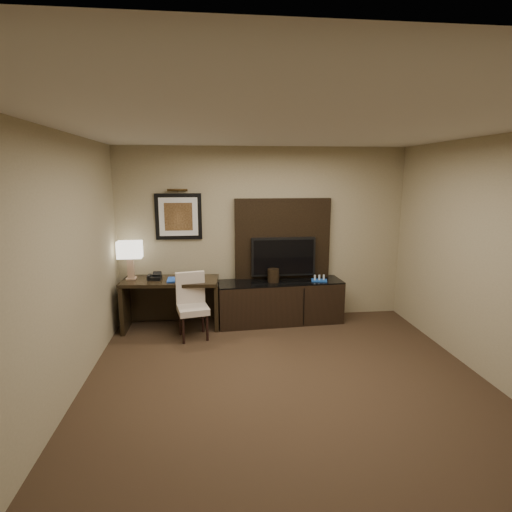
{
  "coord_description": "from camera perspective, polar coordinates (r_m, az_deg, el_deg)",
  "views": [
    {
      "loc": [
        -0.79,
        -3.68,
        2.28
      ],
      "look_at": [
        -0.19,
        1.8,
        1.15
      ],
      "focal_mm": 28.0,
      "sensor_mm": 36.0,
      "label": 1
    }
  ],
  "objects": [
    {
      "name": "table_lamp",
      "position": [
        6.18,
        -17.5,
        -0.81
      ],
      "size": [
        0.33,
        0.2,
        0.52
      ],
      "primitive_type": null,
      "rotation": [
        0.0,
        0.0,
        0.06
      ],
      "color": "tan",
      "rests_on": "desk"
    },
    {
      "name": "wall_right",
      "position": [
        4.86,
        32.61,
        -1.28
      ],
      "size": [
        0.01,
        5.0,
        2.7
      ],
      "primitive_type": "cube",
      "color": "#9A8C68",
      "rests_on": "floor"
    },
    {
      "name": "ice_bucket",
      "position": [
        6.12,
        2.5,
        -2.78
      ],
      "size": [
        0.23,
        0.23,
        0.2
      ],
      "primitive_type": "cylinder",
      "rotation": [
        0.0,
        0.0,
        -0.3
      ],
      "color": "black",
      "rests_on": "credenza"
    },
    {
      "name": "tv",
      "position": [
        6.25,
        3.91,
        -0.09
      ],
      "size": [
        1.0,
        0.08,
        0.6
      ],
      "primitive_type": "cube",
      "color": "black",
      "rests_on": "tv_wall_panel"
    },
    {
      "name": "floor",
      "position": [
        4.4,
        5.3,
        -19.73
      ],
      "size": [
        4.5,
        5.0,
        0.01
      ],
      "primitive_type": "cube",
      "color": "#312216",
      "rests_on": "ground"
    },
    {
      "name": "picture_light",
      "position": [
        6.15,
        -11.17,
        9.22
      ],
      "size": [
        0.04,
        0.04,
        0.3
      ],
      "primitive_type": "cylinder",
      "color": "#443015",
      "rests_on": "wall_back"
    },
    {
      "name": "ceiling",
      "position": [
        3.79,
        6.09,
        17.91
      ],
      "size": [
        4.5,
        5.0,
        0.01
      ],
      "primitive_type": "cube",
      "color": "silver",
      "rests_on": "wall_back"
    },
    {
      "name": "minibar_tray",
      "position": [
        6.25,
        9.03,
        -3.17
      ],
      "size": [
        0.26,
        0.19,
        0.09
      ],
      "primitive_type": null,
      "rotation": [
        0.0,
        0.0,
        -0.22
      ],
      "color": "#1A4DAC",
      "rests_on": "credenza"
    },
    {
      "name": "desk_chair",
      "position": [
        5.71,
        -9.0,
        -7.47
      ],
      "size": [
        0.5,
        0.55,
        0.86
      ],
      "primitive_type": null,
      "rotation": [
        0.0,
        0.0,
        0.21
      ],
      "color": "beige",
      "rests_on": "floor"
    },
    {
      "name": "desk",
      "position": [
        6.17,
        -12.02,
        -6.66
      ],
      "size": [
        1.45,
        0.71,
        0.75
      ],
      "primitive_type": "cube",
      "rotation": [
        0.0,
        0.0,
        -0.08
      ],
      "color": "black",
      "rests_on": "floor"
    },
    {
      "name": "wall_front",
      "position": [
        1.69,
        24.76,
        -22.75
      ],
      "size": [
        4.5,
        0.01,
        2.7
      ],
      "primitive_type": "cube",
      "color": "#9A8C68",
      "rests_on": "floor"
    },
    {
      "name": "artwork",
      "position": [
        6.21,
        -11.0,
        5.55
      ],
      "size": [
        0.7,
        0.04,
        0.7
      ],
      "primitive_type": "cube",
      "color": "black",
      "rests_on": "wall_back"
    },
    {
      "name": "wall_back",
      "position": [
        6.3,
        1.0,
        3.09
      ],
      "size": [
        4.5,
        0.01,
        2.7
      ],
      "primitive_type": "cube",
      "color": "#9A8C68",
      "rests_on": "floor"
    },
    {
      "name": "tv_wall_panel",
      "position": [
        6.3,
        3.78,
        2.33
      ],
      "size": [
        1.5,
        0.12,
        1.3
      ],
      "primitive_type": "cube",
      "color": "black",
      "rests_on": "wall_back"
    },
    {
      "name": "book",
      "position": [
        6.01,
        -10.7,
        -2.36
      ],
      "size": [
        0.15,
        0.03,
        0.2
      ],
      "primitive_type": "imported",
      "rotation": [
        0.0,
        0.0,
        0.05
      ],
      "color": "tan",
      "rests_on": "desk"
    },
    {
      "name": "wall_left",
      "position": [
        4.07,
        -27.16,
        -2.92
      ],
      "size": [
        0.01,
        5.0,
        2.7
      ],
      "primitive_type": "cube",
      "color": "#9A8C68",
      "rests_on": "floor"
    },
    {
      "name": "desk_phone",
      "position": [
        6.09,
        -14.26,
        -2.85
      ],
      "size": [
        0.2,
        0.18,
        0.09
      ],
      "primitive_type": null,
      "rotation": [
        0.0,
        0.0,
        -0.06
      ],
      "color": "black",
      "rests_on": "desk"
    },
    {
      "name": "credenza",
      "position": [
        6.28,
        3.44,
        -6.53
      ],
      "size": [
        1.95,
        0.65,
        0.66
      ],
      "primitive_type": "cube",
      "rotation": [
        0.0,
        0.0,
        0.06
      ],
      "color": "black",
      "rests_on": "floor"
    },
    {
      "name": "blue_folder",
      "position": [
        5.99,
        -11.52,
        -3.33
      ],
      "size": [
        0.22,
        0.29,
        0.02
      ],
      "primitive_type": "cube",
      "rotation": [
        0.0,
        0.0,
        0.02
      ],
      "color": "#1A43A9",
      "rests_on": "desk"
    }
  ]
}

